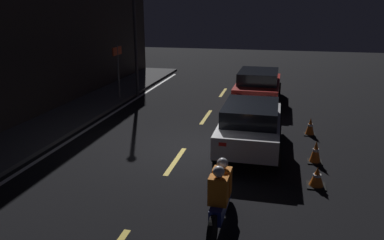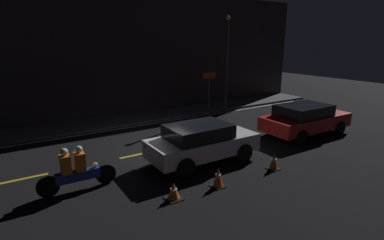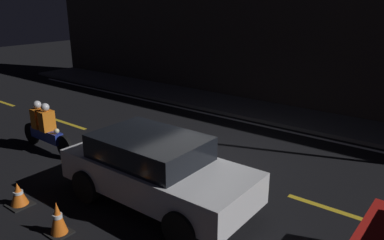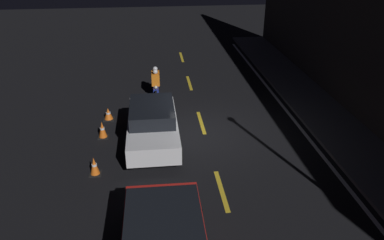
{
  "view_description": "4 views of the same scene",
  "coord_description": "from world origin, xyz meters",
  "px_view_note": "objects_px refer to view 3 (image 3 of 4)",
  "views": [
    {
      "loc": [
        -10.41,
        -2.67,
        4.19
      ],
      "look_at": [
        0.61,
        -0.1,
        0.74
      ],
      "focal_mm": 35.0,
      "sensor_mm": 36.0,
      "label": 1
    },
    {
      "loc": [
        -5.38,
        -10.46,
        4.37
      ],
      "look_at": [
        1.59,
        0.5,
        0.89
      ],
      "focal_mm": 28.0,
      "sensor_mm": 36.0,
      "label": 2
    },
    {
      "loc": [
        5.21,
        -6.95,
        4.06
      ],
      "look_at": [
        -0.01,
        -0.16,
        1.26
      ],
      "focal_mm": 35.0,
      "sensor_mm": 36.0,
      "label": 3
    },
    {
      "loc": [
        12.36,
        -1.9,
        6.87
      ],
      "look_at": [
        0.75,
        -0.58,
        1.02
      ],
      "focal_mm": 35.0,
      "sensor_mm": 36.0,
      "label": 4
    }
  ],
  "objects_px": {
    "traffic_cone_near": "(18,195)",
    "traffic_cone_mid": "(58,219)",
    "sedan_white": "(156,168)",
    "motorcycle": "(45,128)"
  },
  "relations": [
    {
      "from": "traffic_cone_near",
      "to": "traffic_cone_mid",
      "type": "xyz_separation_m",
      "value": [
        1.51,
        -0.08,
        0.07
      ]
    },
    {
      "from": "traffic_cone_near",
      "to": "sedan_white",
      "type": "bearing_deg",
      "value": 39.54
    },
    {
      "from": "traffic_cone_near",
      "to": "motorcycle",
      "type": "bearing_deg",
      "value": 137.59
    },
    {
      "from": "traffic_cone_near",
      "to": "traffic_cone_mid",
      "type": "relative_size",
      "value": 0.78
    },
    {
      "from": "motorcycle",
      "to": "traffic_cone_mid",
      "type": "relative_size",
      "value": 3.53
    },
    {
      "from": "traffic_cone_near",
      "to": "traffic_cone_mid",
      "type": "height_order",
      "value": "traffic_cone_mid"
    },
    {
      "from": "sedan_white",
      "to": "traffic_cone_mid",
      "type": "relative_size",
      "value": 6.29
    },
    {
      "from": "sedan_white",
      "to": "traffic_cone_mid",
      "type": "distance_m",
      "value": 2.04
    },
    {
      "from": "traffic_cone_near",
      "to": "traffic_cone_mid",
      "type": "bearing_deg",
      "value": -3.11
    },
    {
      "from": "sedan_white",
      "to": "motorcycle",
      "type": "height_order",
      "value": "sedan_white"
    }
  ]
}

